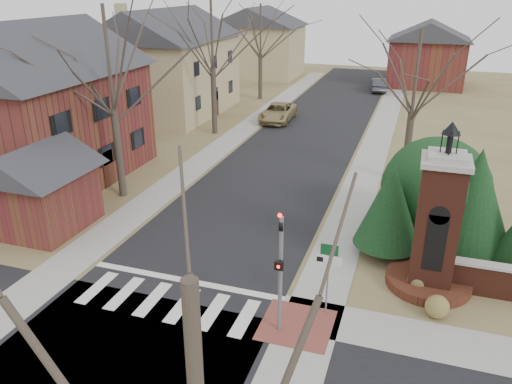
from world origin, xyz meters
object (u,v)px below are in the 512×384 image
at_px(brick_gate_monument, 435,235).
at_px(pickup_truck, 278,112).
at_px(traffic_signal_pole, 280,263).
at_px(sign_post, 328,265).
at_px(distant_car, 378,85).

distance_m(brick_gate_monument, pickup_truck, 25.41).
xyz_separation_m(brick_gate_monument, pickup_truck, (-12.40, 22.13, -1.45)).
relative_size(traffic_signal_pole, sign_post, 1.64).
relative_size(brick_gate_monument, distant_car, 1.51).
bearing_deg(brick_gate_monument, distant_car, 98.48).
bearing_deg(traffic_signal_pole, brick_gate_monument, 43.24).
distance_m(brick_gate_monument, distant_car, 38.00).
relative_size(sign_post, distant_car, 0.64).
bearing_deg(sign_post, pickup_truck, 109.68).
relative_size(traffic_signal_pole, brick_gate_monument, 0.69).
height_order(pickup_truck, distant_car, pickup_truck).
height_order(brick_gate_monument, pickup_truck, brick_gate_monument).
bearing_deg(pickup_truck, traffic_signal_pole, -75.49).
bearing_deg(traffic_signal_pole, sign_post, 47.57).
height_order(traffic_signal_pole, sign_post, traffic_signal_pole).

